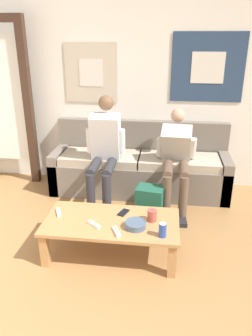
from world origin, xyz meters
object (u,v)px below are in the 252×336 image
at_px(person_seated_adult, 104,149).
at_px(backpack, 150,204).
at_px(drink_can_blue, 163,230).
at_px(game_controller_near_right, 94,224).
at_px(coffee_table, 112,226).
at_px(pillar_candle, 152,216).
at_px(game_controller_near_left, 59,212).
at_px(person_seated_teen, 176,156).
at_px(game_controller_far_center, 116,232).
at_px(cell_phone, 123,212).
at_px(couch, 140,168).
at_px(ceramic_bowl, 135,224).

distance_m(person_seated_adult, backpack, 0.84).
height_order(drink_can_blue, game_controller_near_right, drink_can_blue).
relative_size(backpack, drink_can_blue, 3.09).
height_order(coffee_table, pillar_candle, pillar_candle).
bearing_deg(backpack, person_seated_adult, 147.16).
distance_m(pillar_candle, game_controller_near_left, 0.88).
bearing_deg(pillar_candle, game_controller_near_right, -163.61).
bearing_deg(drink_can_blue, pillar_candle, 112.88).
height_order(backpack, game_controller_near_left, backpack).
height_order(person_seated_teen, drink_can_blue, person_seated_teen).
xyz_separation_m(person_seated_teen, game_controller_near_right, (-0.72, -1.18, -0.25)).
distance_m(person_seated_adult, drink_can_blue, 1.44).
bearing_deg(person_seated_adult, backpack, -32.84).
height_order(game_controller_near_left, game_controller_far_center, same).
xyz_separation_m(coffee_table, cell_phone, (0.09, 0.15, 0.06)).
relative_size(person_seated_adult, game_controller_far_center, 8.76).
xyz_separation_m(couch, pillar_candle, (0.23, -1.35, 0.10)).
bearing_deg(pillar_candle, person_seated_teen, 78.13).
bearing_deg(couch, pillar_candle, -80.30).
distance_m(pillar_candle, cell_phone, 0.30).
relative_size(drink_can_blue, cell_phone, 0.82).
xyz_separation_m(couch, cell_phone, (-0.04, -1.25, 0.05)).
bearing_deg(backpack, pillar_candle, -84.94).
relative_size(game_controller_near_right, game_controller_far_center, 0.92).
relative_size(person_seated_teen, game_controller_far_center, 7.60).
xyz_separation_m(person_seated_adult, ceramic_bowl, (0.49, -1.11, -0.30)).
xyz_separation_m(game_controller_near_left, game_controller_near_right, (0.38, -0.16, 0.00)).
height_order(person_seated_adult, ceramic_bowl, person_seated_adult).
xyz_separation_m(person_seated_adult, cell_phone, (0.35, -0.88, -0.33)).
relative_size(couch, backpack, 5.84).
bearing_deg(game_controller_near_right, coffee_table, 36.85).
xyz_separation_m(game_controller_near_left, game_controller_far_center, (0.59, -0.25, 0.00)).
distance_m(coffee_table, game_controller_near_right, 0.19).
bearing_deg(person_seated_adult, game_controller_near_left, -104.94).
xyz_separation_m(person_seated_adult, game_controller_near_left, (-0.26, -0.96, -0.32)).
bearing_deg(backpack, drink_can_blue, -79.72).
bearing_deg(drink_can_blue, ceramic_bowl, 156.11).
height_order(person_seated_adult, person_seated_teen, person_seated_adult).
distance_m(ceramic_bowl, game_controller_near_left, 0.76).
xyz_separation_m(game_controller_far_center, cell_phone, (0.01, 0.34, -0.01)).
distance_m(person_seated_adult, game_controller_near_left, 1.05).
relative_size(game_controller_near_left, game_controller_far_center, 1.00).
bearing_deg(backpack, person_seated_teen, 57.00).
bearing_deg(game_controller_near_right, game_controller_far_center, -22.09).
bearing_deg(person_seated_teen, pillar_candle, -101.87).
distance_m(backpack, game_controller_far_center, 0.90).
bearing_deg(drink_can_blue, couch, 101.77).
height_order(couch, person_seated_teen, person_seated_teen).
bearing_deg(couch, game_controller_far_center, -92.07).
distance_m(person_seated_teen, cell_phone, 1.08).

